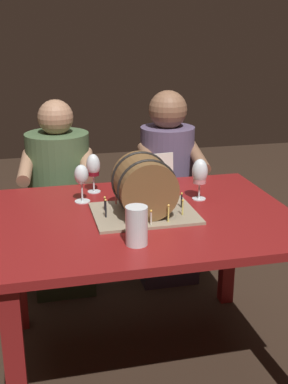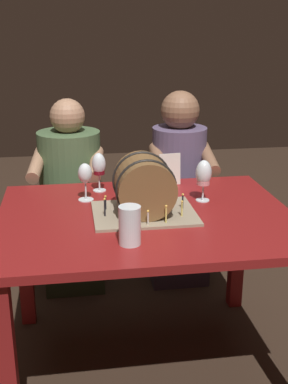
{
  "view_description": "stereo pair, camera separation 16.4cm",
  "coord_description": "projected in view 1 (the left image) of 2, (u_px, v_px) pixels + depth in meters",
  "views": [
    {
      "loc": [
        -0.47,
        -1.93,
        1.52
      ],
      "look_at": [
        -0.01,
        0.0,
        0.84
      ],
      "focal_mm": 46.73,
      "sensor_mm": 36.0,
      "label": 1
    },
    {
      "loc": [
        -0.31,
        -1.96,
        1.52
      ],
      "look_at": [
        -0.01,
        0.0,
        0.84
      ],
      "focal_mm": 46.73,
      "sensor_mm": 36.0,
      "label": 2
    }
  ],
  "objects": [
    {
      "name": "barrel_cake",
      "position": [
        144.0,
        188.0,
        2.1
      ],
      "size": [
        0.43,
        0.34,
        0.26
      ],
      "color": "gray",
      "rests_on": "dining_table"
    },
    {
      "name": "ground_plane",
      "position": [
        146.0,
        360.0,
        2.37
      ],
      "size": [
        8.0,
        8.0,
        0.0
      ],
      "primitive_type": "plane",
      "color": "#332319"
    },
    {
      "name": "menu_card",
      "position": [
        163.0,
        169.0,
        2.51
      ],
      "size": [
        0.11,
        0.03,
        0.16
      ],
      "primitive_type": "cube",
      "rotation": [
        -0.07,
        0.0,
        0.11
      ],
      "color": "silver",
      "rests_on": "dining_table"
    },
    {
      "name": "dining_table",
      "position": [
        147.0,
        238.0,
        2.17
      ],
      "size": [
        1.26,
        0.97,
        0.74
      ],
      "color": "maroon",
      "rests_on": "ground"
    },
    {
      "name": "beer_pint",
      "position": [
        137.0,
        227.0,
        1.82
      ],
      "size": [
        0.08,
        0.08,
        0.15
      ],
      "color": "white",
      "rests_on": "dining_table"
    },
    {
      "name": "person_seated_left",
      "position": [
        60.0,
        205.0,
        2.86
      ],
      "size": [
        0.43,
        0.51,
        1.13
      ],
      "color": "#2A3A24",
      "rests_on": "ground"
    },
    {
      "name": "person_seated_right",
      "position": [
        167.0,
        197.0,
        3.0
      ],
      "size": [
        0.36,
        0.46,
        1.16
      ],
      "color": "#372D40",
      "rests_on": "ground"
    },
    {
      "name": "wine_glass_empty",
      "position": [
        81.0,
        176.0,
        2.24
      ],
      "size": [
        0.07,
        0.07,
        0.18
      ],
      "color": "white",
      "rests_on": "dining_table"
    },
    {
      "name": "wine_glass_rose",
      "position": [
        200.0,
        174.0,
        2.28
      ],
      "size": [
        0.07,
        0.07,
        0.19
      ],
      "color": "white",
      "rests_on": "dining_table"
    },
    {
      "name": "wine_glass_red",
      "position": [
        93.0,
        167.0,
        2.38
      ],
      "size": [
        0.07,
        0.07,
        0.19
      ],
      "color": "white",
      "rests_on": "dining_table"
    }
  ]
}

